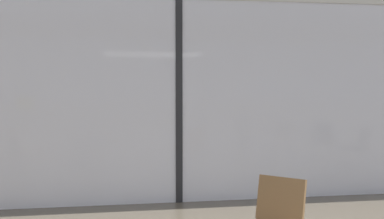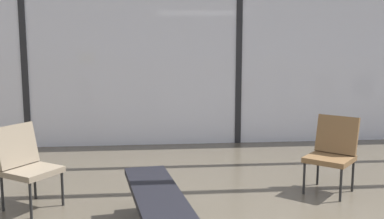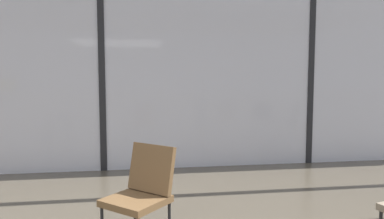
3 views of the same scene
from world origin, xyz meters
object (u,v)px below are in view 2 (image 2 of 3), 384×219
Objects in this scene: parked_airplane at (195,23)px; lounge_chair_1 at (25,161)px; waiting_bench at (157,202)px; lounge_chair_0 at (333,150)px.

parked_airplane is 12.88× the size of lounge_chair_1.
waiting_bench is (-1.38, -10.06, -1.91)m from parked_airplane.
lounge_chair_1 is 0.52× the size of waiting_bench.
waiting_bench is (1.34, -0.98, -0.13)m from lounge_chair_1.
waiting_bench is at bearing -108.19° from lounge_chair_0.
parked_airplane reaches higher than waiting_bench.
lounge_chair_0 is at bearing -68.67° from waiting_bench.
parked_airplane is 12.88× the size of lounge_chair_0.
lounge_chair_1 is (-3.40, -0.19, 0.00)m from lounge_chair_0.
lounge_chair_0 is at bearing -51.48° from lounge_chair_1.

